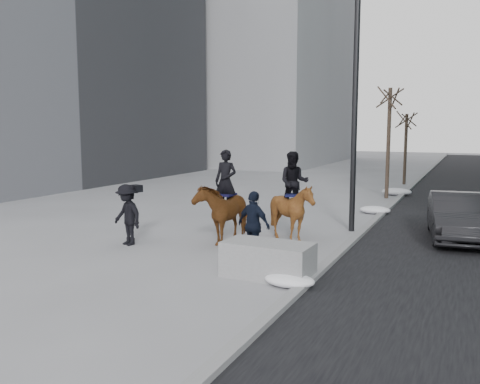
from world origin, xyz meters
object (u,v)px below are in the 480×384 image
at_px(planter, 268,260).
at_px(mounted_right, 292,206).
at_px(mounted_left, 224,208).
at_px(car_near, 457,217).

bearing_deg(planter, mounted_right, 100.79).
bearing_deg(mounted_left, planter, -47.77).
distance_m(mounted_left, mounted_right, 2.03).
height_order(planter, mounted_left, mounted_left).
xyz_separation_m(planter, mounted_right, (-0.71, 3.71, 0.67)).
xyz_separation_m(planter, mounted_left, (-2.48, 2.73, 0.61)).
relative_size(planter, car_near, 0.47).
relative_size(mounted_left, mounted_right, 1.02).
height_order(mounted_left, mounted_right, mounted_left).
bearing_deg(mounted_left, mounted_right, 28.94).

